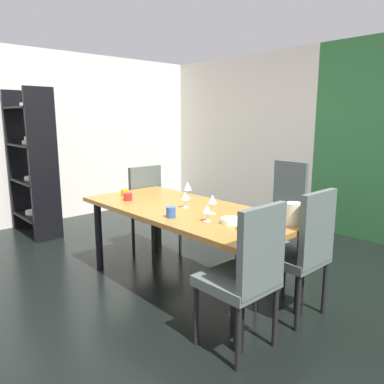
# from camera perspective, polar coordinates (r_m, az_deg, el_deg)

# --- Properties ---
(ground_plane) EXTENTS (5.91, 5.69, 0.02)m
(ground_plane) POSITION_cam_1_polar(r_m,az_deg,el_deg) (3.66, -5.41, -13.83)
(ground_plane) COLOR black
(back_panel_interior) EXTENTS (2.93, 0.10, 2.50)m
(back_panel_interior) POSITION_cam_1_polar(r_m,az_deg,el_deg) (6.33, 6.71, 8.56)
(back_panel_interior) COLOR silver
(back_panel_interior) RESTS_ON ground_plane
(left_interior_panel) EXTENTS (0.10, 5.69, 2.50)m
(left_interior_panel) POSITION_cam_1_polar(r_m,az_deg,el_deg) (5.92, -22.93, 7.59)
(left_interior_panel) COLOR silver
(left_interior_panel) RESTS_ON ground_plane
(dining_table) EXTENTS (2.08, 0.92, 0.76)m
(dining_table) POSITION_cam_1_polar(r_m,az_deg,el_deg) (3.31, -0.93, -3.77)
(dining_table) COLOR olive
(dining_table) RESTS_ON ground_plane
(chair_right_near) EXTENTS (0.44, 0.44, 1.02)m
(chair_right_near) POSITION_cam_1_polar(r_m,az_deg,el_deg) (2.49, 8.30, -11.91)
(chair_right_near) COLOR #495450
(chair_right_near) RESTS_ON ground_plane
(chair_head_far) EXTENTS (0.44, 0.45, 1.05)m
(chair_head_far) POSITION_cam_1_polar(r_m,az_deg,el_deg) (4.38, 13.78, -1.77)
(chair_head_far) COLOR #495450
(chair_head_far) RESTS_ON ground_plane
(chair_right_far) EXTENTS (0.44, 0.44, 1.02)m
(chair_right_far) POSITION_cam_1_polar(r_m,az_deg,el_deg) (2.99, 16.43, -8.21)
(chair_right_far) COLOR #495450
(chair_right_far) RESTS_ON ground_plane
(chair_left_far) EXTENTS (0.44, 0.44, 1.00)m
(chair_left_far) POSITION_cam_1_polar(r_m,az_deg,el_deg) (4.27, -6.15, -2.11)
(chair_left_far) COLOR #495450
(chair_left_far) RESTS_ON ground_plane
(display_shelf) EXTENTS (0.88, 0.36, 1.91)m
(display_shelf) POSITION_cam_1_polar(r_m,az_deg,el_deg) (5.36, -23.23, 4.08)
(display_shelf) COLOR black
(display_shelf) RESTS_ON ground_plane
(wine_glass_near_window) EXTENTS (0.07, 0.07, 0.14)m
(wine_glass_near_window) POSITION_cam_1_polar(r_m,az_deg,el_deg) (3.28, -1.07, -0.70)
(wine_glass_near_window) COLOR silver
(wine_glass_near_window) RESTS_ON dining_table
(wine_glass_south) EXTENTS (0.07, 0.07, 0.16)m
(wine_glass_south) POSITION_cam_1_polar(r_m,az_deg,el_deg) (3.07, 3.14, -1.17)
(wine_glass_south) COLOR silver
(wine_glass_south) RESTS_ON dining_table
(wine_glass_center) EXTENTS (0.07, 0.07, 0.13)m
(wine_glass_center) POSITION_cam_1_polar(r_m,az_deg,el_deg) (2.85, 2.30, -2.66)
(wine_glass_center) COLOR silver
(wine_glass_center) RESTS_ON dining_table
(wine_glass_near_shelf) EXTENTS (0.08, 0.08, 0.17)m
(wine_glass_near_shelf) POSITION_cam_1_polar(r_m,az_deg,el_deg) (3.67, -0.66, 0.89)
(wine_glass_near_shelf) COLOR silver
(wine_glass_near_shelf) RESTS_ON dining_table
(serving_bowl_front) EXTENTS (0.19, 0.19, 0.04)m
(serving_bowl_front) POSITION_cam_1_polar(r_m,az_deg,el_deg) (2.97, 12.40, -3.85)
(serving_bowl_front) COLOR white
(serving_bowl_front) RESTS_ON dining_table
(serving_bowl_west) EXTENTS (0.14, 0.14, 0.05)m
(serving_bowl_west) POSITION_cam_1_polar(r_m,az_deg,el_deg) (2.68, 8.55, -5.17)
(serving_bowl_west) COLOR silver
(serving_bowl_west) RESTS_ON dining_table
(serving_bowl_right) EXTENTS (0.15, 0.15, 0.04)m
(serving_bowl_right) POSITION_cam_1_polar(r_m,az_deg,el_deg) (2.83, 5.94, -4.39)
(serving_bowl_right) COLOR white
(serving_bowl_right) RESTS_ON dining_table
(cup_rear) EXTENTS (0.08, 0.08, 0.09)m
(cup_rear) POSITION_cam_1_polar(r_m,az_deg,el_deg) (2.98, -3.23, -3.09)
(cup_rear) COLOR #2B549D
(cup_rear) RESTS_ON dining_table
(cup_north) EXTENTS (0.08, 0.08, 0.07)m
(cup_north) POSITION_cam_1_polar(r_m,az_deg,el_deg) (3.63, -9.75, -0.72)
(cup_north) COLOR red
(cup_north) RESTS_ON dining_table
(cup_east) EXTENTS (0.07, 0.07, 0.07)m
(cup_east) POSITION_cam_1_polar(r_m,az_deg,el_deg) (3.84, -10.22, -0.10)
(cup_east) COLOR #B59514
(cup_east) RESTS_ON dining_table
(pitcher_left) EXTENTS (0.14, 0.13, 0.17)m
(pitcher_left) POSITION_cam_1_polar(r_m,az_deg,el_deg) (2.87, 15.27, -3.19)
(pitcher_left) COLOR silver
(pitcher_left) RESTS_ON dining_table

